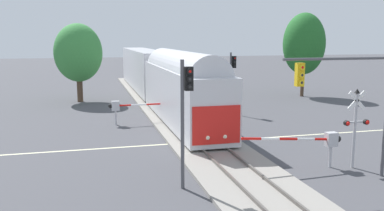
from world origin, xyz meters
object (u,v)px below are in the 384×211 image
at_px(oak_behind_train, 78,53).
at_px(commuter_train, 158,75).
at_px(crossing_signal_mast, 356,120).
at_px(traffic_signal_median, 186,104).
at_px(traffic_signal_near_right, 360,84).
at_px(maple_right_background, 304,44).
at_px(crossing_gate_far, 126,106).
at_px(traffic_signal_far_side, 232,73).
at_px(crossing_gate_near, 322,140).

bearing_deg(oak_behind_train, commuter_train, -18.15).
xyz_separation_m(crossing_signal_mast, traffic_signal_median, (-8.75, -0.62, 1.28)).
relative_size(traffic_signal_near_right, maple_right_background, 0.64).
bearing_deg(crossing_gate_far, maple_right_background, 26.34).
xyz_separation_m(maple_right_background, oak_behind_train, (-23.68, 2.11, -0.83)).
distance_m(traffic_signal_near_right, traffic_signal_far_side, 16.87).
relative_size(commuter_train, traffic_signal_median, 7.35).
relative_size(commuter_train, traffic_signal_near_right, 7.06).
bearing_deg(traffic_signal_near_right, crossing_gate_near, 108.81).
relative_size(crossing_gate_near, crossing_signal_mast, 1.34).
distance_m(commuter_train, crossing_gate_far, 10.56).
bearing_deg(maple_right_background, commuter_train, -178.68).
height_order(crossing_signal_mast, oak_behind_train, oak_behind_train).
xyz_separation_m(traffic_signal_median, traffic_signal_far_side, (7.92, 16.05, -0.24)).
bearing_deg(crossing_gate_far, traffic_signal_far_side, 13.55).
bearing_deg(traffic_signal_median, commuter_train, 83.10).
height_order(crossing_gate_near, traffic_signal_far_side, traffic_signal_far_side).
relative_size(commuter_train, crossing_gate_far, 6.45).
bearing_deg(maple_right_background, crossing_signal_mast, -113.73).
height_order(traffic_signal_near_right, traffic_signal_far_side, traffic_signal_near_right).
relative_size(commuter_train, oak_behind_train, 5.23).
height_order(maple_right_background, oak_behind_train, maple_right_background).
xyz_separation_m(traffic_signal_far_side, oak_behind_train, (-12.64, 9.91, 1.43)).
bearing_deg(maple_right_background, oak_behind_train, 174.91).
xyz_separation_m(commuter_train, traffic_signal_far_side, (5.07, -7.43, 0.70)).
bearing_deg(crossing_signal_mast, oak_behind_train, 117.99).
bearing_deg(crossing_gate_far, traffic_signal_near_right, -58.34).
relative_size(crossing_signal_mast, maple_right_background, 0.44).
height_order(traffic_signal_median, maple_right_background, maple_right_background).
relative_size(commuter_train, crossing_gate_near, 7.66).
height_order(crossing_signal_mast, traffic_signal_median, traffic_signal_median).
distance_m(maple_right_background, oak_behind_train, 23.79).
bearing_deg(traffic_signal_near_right, crossing_gate_far, 121.66).
height_order(crossing_gate_near, oak_behind_train, oak_behind_train).
distance_m(crossing_gate_far, traffic_signal_near_right, 17.45).
xyz_separation_m(crossing_gate_near, traffic_signal_far_side, (0.76, 15.06, 2.06)).
height_order(crossing_signal_mast, traffic_signal_near_right, traffic_signal_near_right).
bearing_deg(traffic_signal_median, maple_right_background, 51.51).
bearing_deg(commuter_train, crossing_signal_mast, -75.51).
bearing_deg(crossing_gate_near, traffic_signal_near_right, -71.19).
xyz_separation_m(crossing_signal_mast, traffic_signal_near_right, (-0.98, -1.41, 1.97)).
bearing_deg(oak_behind_train, crossing_signal_mast, -62.01).
xyz_separation_m(crossing_gate_far, oak_behind_train, (-3.47, 12.12, 3.52)).
xyz_separation_m(crossing_gate_far, maple_right_background, (20.22, 10.01, 4.35)).
bearing_deg(commuter_train, oak_behind_train, 161.85).
xyz_separation_m(commuter_train, crossing_signal_mast, (5.91, -22.86, -0.34)).
distance_m(commuter_train, traffic_signal_far_side, 9.02).
distance_m(traffic_signal_median, oak_behind_train, 26.41).
bearing_deg(traffic_signal_far_side, commuter_train, 124.35).
xyz_separation_m(crossing_gate_far, traffic_signal_median, (1.25, -13.84, 2.34)).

